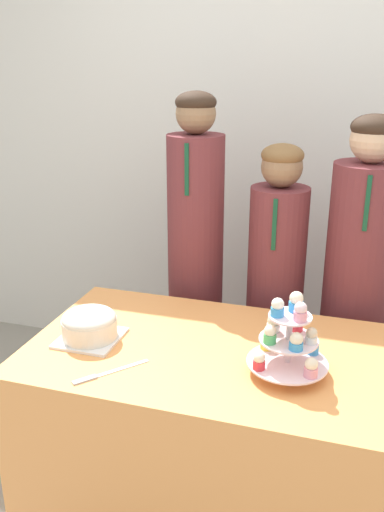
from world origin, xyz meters
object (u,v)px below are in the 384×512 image
(cupcake_stand, at_px, (288,338))
(student_1, at_px, (274,304))
(student_0, at_px, (195,275))
(student_2, at_px, (355,303))
(cake_knife, at_px, (99,376))
(round_cake, at_px, (89,324))

(cupcake_stand, distance_m, student_1, 0.75)
(student_0, distance_m, student_2, 0.73)
(cake_knife, bearing_deg, student_2, -0.67)
(round_cake, bearing_deg, student_0, 73.80)
(cake_knife, bearing_deg, student_1, 14.70)
(student_0, relative_size, student_2, 1.05)
(round_cake, relative_size, cupcake_stand, 0.79)
(cupcake_stand, bearing_deg, student_2, 73.60)
(round_cake, bearing_deg, student_2, 36.39)
(round_cake, bearing_deg, student_1, 49.90)
(student_2, bearing_deg, student_1, -180.00)
(student_0, relative_size, student_1, 1.14)
(cupcake_stand, height_order, student_2, student_2)
(cake_knife, relative_size, student_1, 0.15)
(round_cake, height_order, cupcake_stand, cupcake_stand)
(student_2, bearing_deg, round_cake, -143.61)
(round_cake, xyz_separation_m, student_1, (0.58, 0.69, -0.15))
(cake_knife, relative_size, cupcake_stand, 0.78)
(cake_knife, relative_size, student_2, 0.14)
(cupcake_stand, xyz_separation_m, student_1, (-0.15, 0.71, -0.21))
(student_1, xyz_separation_m, student_2, (0.35, 0.00, 0.05))
(cake_knife, bearing_deg, round_cake, 73.38)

